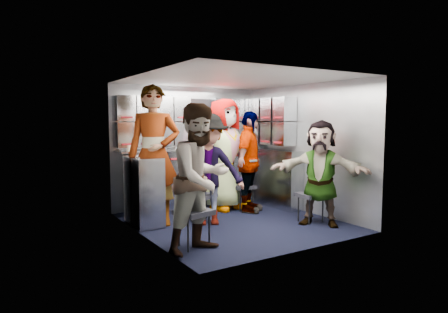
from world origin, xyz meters
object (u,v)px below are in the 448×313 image
jump_seat_center (219,186)px  jump_seat_near_left (194,214)px  attendant_arc_d (249,162)px  jump_seat_mid_right (243,188)px  attendant_arc_a (201,178)px  jump_seat_near_right (311,197)px  attendant_standing (154,155)px  attendant_arc_c (224,154)px  attendant_arc_b (208,169)px  jump_seat_mid_left (202,197)px  attendant_arc_e (320,173)px

jump_seat_center → jump_seat_near_left: bearing=-128.8°
jump_seat_center → attendant_arc_d: (0.24, -0.57, 0.46)m
jump_seat_mid_right → attendant_arc_a: (-1.64, -1.53, 0.48)m
jump_seat_center → jump_seat_near_right: (0.63, -1.60, 0.02)m
attendant_standing → attendant_arc_c: attendant_standing is taller
jump_seat_near_right → attendant_arc_b: bearing=152.5°
jump_seat_mid_left → attendant_arc_c: bearing=36.8°
jump_seat_center → attendant_arc_b: (-0.72, -0.90, 0.44)m
jump_seat_mid_left → jump_seat_center: same height
jump_seat_mid_right → attendant_arc_c: 0.65m
jump_seat_center → attendant_arc_b: 1.24m
jump_seat_near_left → attendant_arc_e: (2.03, -0.04, 0.36)m
jump_seat_near_left → attendant_standing: size_ratio=0.22×
attendant_standing → attendant_arc_c: size_ratio=1.08×
jump_seat_mid_right → attendant_arc_c: bearing=138.2°
jump_seat_center → attendant_standing: (-1.40, -0.52, 0.65)m
jump_seat_mid_left → jump_seat_mid_right: 1.02m
jump_seat_mid_right → attendant_arc_a: 2.29m
jump_seat_center → attendant_arc_a: (-1.40, -1.92, 0.49)m
attendant_standing → attendant_arc_d: 1.65m
attendant_arc_e → jump_seat_mid_left: bearing=-164.7°
jump_seat_mid_left → attendant_arc_b: (0.00, -0.18, 0.44)m
attendant_arc_c → jump_seat_mid_right: bearing=-57.1°
jump_seat_center → attendant_arc_a: bearing=-126.1°
attendant_arc_a → attendant_arc_d: 2.12m
attendant_arc_d → attendant_arc_e: (0.39, -1.21, -0.07)m
jump_seat_near_right → jump_seat_mid_right: bearing=107.8°
jump_seat_center → attendant_arc_c: 0.60m
jump_seat_mid_left → attendant_arc_c: attendant_arc_c is taller
attendant_arc_b → attendant_arc_e: size_ratio=1.06×
attendant_standing → attendant_arc_b: attendant_standing is taller
jump_seat_mid_left → attendant_arc_d: attendant_arc_d is taller
jump_seat_center → attendant_arc_a: size_ratio=0.24×
jump_seat_center → attendant_arc_e: (0.63, -1.78, 0.39)m
jump_seat_center → attendant_arc_b: bearing=-128.7°
attendant_arc_b → attendant_arc_e: bearing=-7.4°
jump_seat_near_left → jump_seat_center: (1.40, 1.74, -0.03)m
jump_seat_mid_right → attendant_arc_d: bearing=-90.0°
jump_seat_mid_right → attendant_arc_e: attendant_arc_e is taller
attendant_arc_b → jump_seat_mid_left: bearing=115.7°
jump_seat_near_left → attendant_arc_a: 0.49m
jump_seat_mid_left → attendant_arc_d: size_ratio=0.28×
jump_seat_mid_left → jump_seat_mid_right: bearing=18.9°
jump_seat_mid_left → attendant_standing: bearing=163.3°
attendant_standing → jump_seat_mid_left: bearing=9.4°
jump_seat_near_left → attendant_arc_b: bearing=51.2°
attendant_standing → attendant_arc_e: attendant_standing is taller
jump_seat_mid_left → attendant_arc_e: 1.76m
attendant_arc_b → attendant_arc_c: attendant_arc_c is taller
attendant_standing → jump_seat_near_right: bearing=-2.1°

